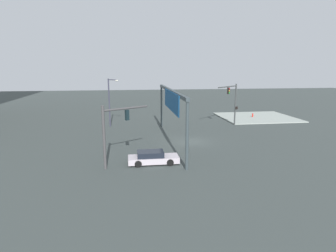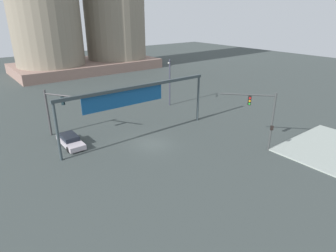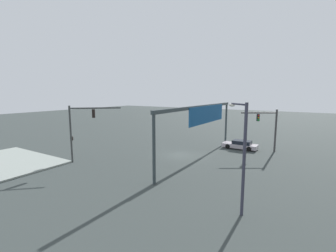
% 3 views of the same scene
% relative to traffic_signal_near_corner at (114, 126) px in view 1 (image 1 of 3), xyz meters
% --- Properties ---
extents(ground_plane, '(166.38, 166.38, 0.00)m').
position_rel_traffic_signal_near_corner_xyz_m(ground_plane, '(7.68, -8.83, -3.72)').
color(ground_plane, '#373F3D').
extents(sidewalk_corner, '(11.53, 12.75, 0.15)m').
position_rel_traffic_signal_near_corner_xyz_m(sidewalk_corner, '(22.60, -24.16, -3.65)').
color(sidewalk_corner, '#919B94').
rests_on(sidewalk_corner, ground).
extents(traffic_signal_near_corner, '(2.71, 4.08, 5.66)m').
position_rel_traffic_signal_near_corner_xyz_m(traffic_signal_near_corner, '(0.00, 0.00, 0.00)').
color(traffic_signal_near_corner, '#3F3E3F').
rests_on(traffic_signal_near_corner, ground).
extents(traffic_signal_opposite_side, '(3.94, 4.46, 6.41)m').
position_rel_traffic_signal_near_corner_xyz_m(traffic_signal_opposite_side, '(16.10, -17.01, 0.55)').
color(traffic_signal_opposite_side, '#393C3C').
rests_on(traffic_signal_opposite_side, ground).
extents(streetlamp_curved_arm, '(1.58, 1.68, 7.23)m').
position_rel_traffic_signal_near_corner_xyz_m(streetlamp_curved_arm, '(18.15, 1.31, 0.48)').
color(streetlamp_curved_arm, '#353647').
rests_on(streetlamp_curved_arm, ground).
extents(overhead_sign_gantry, '(19.21, 0.43, 6.36)m').
position_rel_traffic_signal_near_corner_xyz_m(overhead_sign_gantry, '(7.13, -6.22, 1.52)').
color(overhead_sign_gantry, '#323D41').
rests_on(overhead_sign_gantry, ground).
extents(sedan_car_approaching, '(1.86, 4.69, 1.21)m').
position_rel_traffic_signal_near_corner_xyz_m(sedan_car_approaching, '(0.29, -3.46, -3.15)').
color(sedan_car_approaching, '#B8ADB7').
rests_on(sedan_car_approaching, ground).
extents(fire_hydrant_on_curb, '(0.33, 0.22, 0.71)m').
position_rel_traffic_signal_near_corner_xyz_m(fire_hydrant_on_curb, '(22.53, -23.39, -3.24)').
color(fire_hydrant_on_curb, red).
rests_on(fire_hydrant_on_curb, sidewalk_corner).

